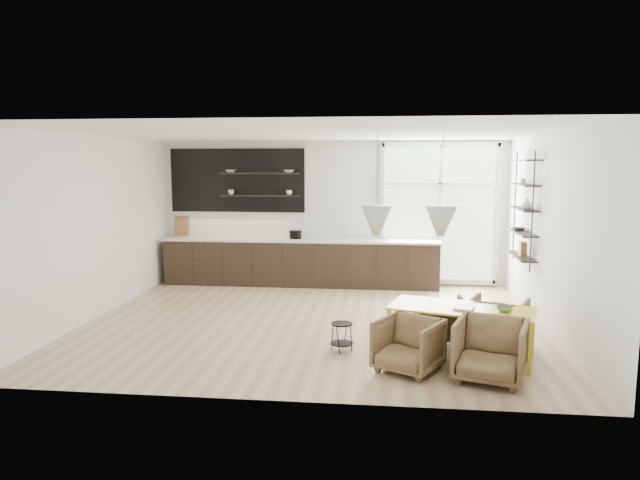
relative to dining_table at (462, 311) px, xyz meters
The scene contains 11 objects.
room 3.01m from the dining_table, 120.55° to the left, with size 7.02×6.01×2.91m.
kitchen_run 4.91m from the dining_table, 123.88° to the left, with size 5.54×0.69×2.75m.
right_shelving 3.06m from the dining_table, 62.93° to the left, with size 0.26×1.22×1.90m.
dining_table is the anchor object (origin of this frame).
armchair_back_left 0.74m from the dining_table, 106.81° to the left, with size 0.66×0.68×0.62m, color brown.
armchair_back_right 0.77m from the dining_table, 40.73° to the left, with size 0.71×0.73×0.67m, color brown.
armchair_front_left 0.95m from the dining_table, 139.28° to the right, with size 0.68×0.70×0.64m, color brown.
armchair_front_right 0.86m from the dining_table, 74.25° to the right, with size 0.76×0.78×0.71m, color brown.
wire_stool 1.57m from the dining_table, behind, with size 0.30×0.30×0.38m.
table_book 0.11m from the dining_table, 166.14° to the right, with size 0.23×0.31×0.03m, color white.
table_bowl 0.53m from the dining_table, 17.53° to the right, with size 0.19×0.19×0.06m, color #49714B.
Camera 1 is at (1.03, -8.57, 2.46)m, focal length 32.00 mm.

